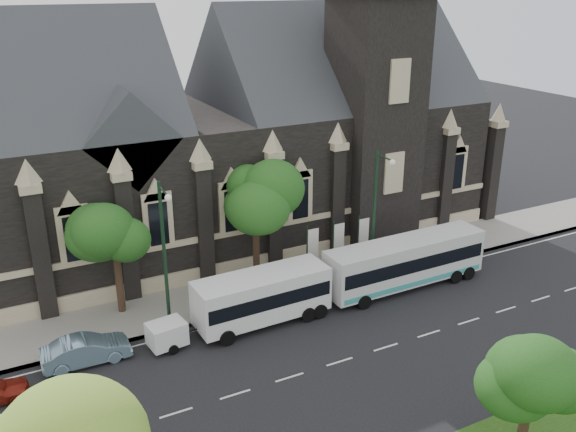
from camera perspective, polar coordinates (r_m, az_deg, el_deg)
ground at (r=32.59m, az=0.14°, el=-14.65°), size 160.00×160.00×0.00m
sidewalk at (r=39.94m, az=-6.23°, el=-7.40°), size 80.00×5.00×0.15m
museum at (r=46.94m, az=-4.97°, el=7.61°), size 40.00×17.70×29.90m
tree_park_east at (r=27.33m, az=21.67°, el=-12.44°), size 3.40×3.40×6.28m
tree_walk_right at (r=39.76m, az=-2.89°, el=1.63°), size 4.08×4.08×7.80m
tree_walk_left at (r=37.22m, az=-15.58°, el=-0.67°), size 3.91×3.91×7.64m
street_lamp_near at (r=40.28m, az=8.12°, el=0.63°), size 0.36×1.88×9.00m
street_lamp_mid at (r=34.57m, az=-11.26°, el=-3.10°), size 0.36×1.88×9.00m
banner_flag_left at (r=40.92m, az=2.12°, el=-2.95°), size 0.90×0.10×4.00m
banner_flag_center at (r=41.86m, az=4.51°, el=-2.43°), size 0.90×0.10×4.00m
banner_flag_right at (r=42.88m, az=6.79°, el=-1.93°), size 0.90×0.10×4.00m
tour_coach at (r=41.00m, az=10.77°, el=-4.17°), size 11.35×2.75×3.30m
shuttle_bus at (r=36.32m, az=-2.38°, el=-7.30°), size 8.10×2.99×3.10m
box_trailer at (r=35.01m, az=-11.10°, el=-10.61°), size 2.95×1.74×1.54m
sedan at (r=34.92m, az=-18.11°, el=-11.67°), size 4.58×1.65×1.50m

